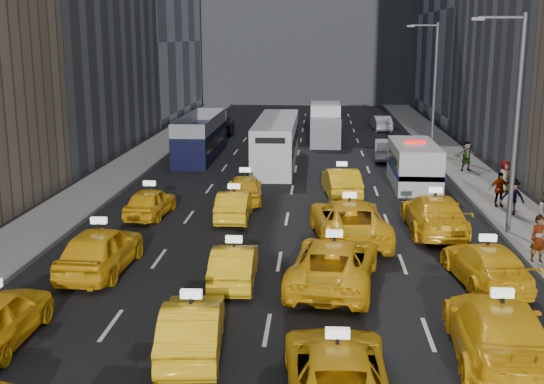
# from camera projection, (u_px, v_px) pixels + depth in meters

# --- Properties ---
(ground) EXTENTS (160.00, 160.00, 0.00)m
(ground) POSITION_uv_depth(u_px,v_px,m) (261.00, 363.00, 17.30)
(ground) COLOR black
(ground) RESTS_ON ground
(sidewalk_west) EXTENTS (3.00, 90.00, 0.15)m
(sidewalk_west) POSITION_uv_depth(u_px,v_px,m) (126.00, 168.00, 42.29)
(sidewalk_west) COLOR gray
(sidewalk_west) RESTS_ON ground
(sidewalk_east) EXTENTS (3.00, 90.00, 0.15)m
(sidewalk_east) POSITION_uv_depth(u_px,v_px,m) (470.00, 173.00, 40.90)
(sidewalk_east) COLOR gray
(sidewalk_east) RESTS_ON ground
(curb_west) EXTENTS (0.15, 90.00, 0.18)m
(curb_west) POSITION_uv_depth(u_px,v_px,m) (149.00, 168.00, 42.19)
(curb_west) COLOR slate
(curb_west) RESTS_ON ground
(curb_east) EXTENTS (0.15, 90.00, 0.18)m
(curb_east) POSITION_uv_depth(u_px,v_px,m) (445.00, 172.00, 41.00)
(curb_east) COLOR slate
(curb_east) RESTS_ON ground
(streetlight_near) EXTENTS (2.15, 0.22, 9.00)m
(streetlight_near) POSITION_uv_depth(u_px,v_px,m) (514.00, 117.00, 27.27)
(streetlight_near) COLOR #595B60
(streetlight_near) RESTS_ON ground
(streetlight_far) EXTENTS (2.15, 0.22, 9.00)m
(streetlight_far) POSITION_uv_depth(u_px,v_px,m) (433.00, 84.00, 46.71)
(streetlight_far) COLOR #595B60
(streetlight_far) RESTS_ON ground
(taxi_5) EXTENTS (1.91, 4.43, 1.42)m
(taxi_5) POSITION_uv_depth(u_px,v_px,m) (192.00, 328.00, 17.69)
(taxi_5) COLOR yellow
(taxi_5) RESTS_ON ground
(taxi_6) EXTENTS (2.53, 5.20, 1.42)m
(taxi_6) POSITION_uv_depth(u_px,v_px,m) (337.00, 371.00, 15.37)
(taxi_6) COLOR yellow
(taxi_6) RESTS_ON ground
(taxi_7) EXTENTS (2.63, 5.77, 1.64)m
(taxi_7) POSITION_uv_depth(u_px,v_px,m) (499.00, 332.00, 17.18)
(taxi_7) COLOR yellow
(taxi_7) RESTS_ON ground
(taxi_8) EXTENTS (2.15, 4.95, 1.66)m
(taxi_8) POSITION_uv_depth(u_px,v_px,m) (100.00, 249.00, 23.76)
(taxi_8) COLOR yellow
(taxi_8) RESTS_ON ground
(taxi_9) EXTENTS (1.52, 4.06, 1.32)m
(taxi_9) POSITION_uv_depth(u_px,v_px,m) (234.00, 264.00, 22.71)
(taxi_9) COLOR yellow
(taxi_9) RESTS_ON ground
(taxi_10) EXTENTS (3.37, 6.00, 1.58)m
(taxi_10) POSITION_uv_depth(u_px,v_px,m) (334.00, 263.00, 22.47)
(taxi_10) COLOR yellow
(taxi_10) RESTS_ON ground
(taxi_11) EXTENTS (2.49, 4.99, 1.39)m
(taxi_11) POSITION_uv_depth(u_px,v_px,m) (486.00, 264.00, 22.64)
(taxi_11) COLOR yellow
(taxi_11) RESTS_ON ground
(taxi_12) EXTENTS (1.90, 4.06, 1.34)m
(taxi_12) POSITION_uv_depth(u_px,v_px,m) (150.00, 202.00, 31.17)
(taxi_12) COLOR yellow
(taxi_12) RESTS_ON ground
(taxi_13) EXTENTS (1.47, 4.04, 1.33)m
(taxi_13) POSITION_uv_depth(u_px,v_px,m) (234.00, 205.00, 30.65)
(taxi_13) COLOR yellow
(taxi_13) RESTS_ON ground
(taxi_14) EXTENTS (3.35, 6.28, 1.68)m
(taxi_14) POSITION_uv_depth(u_px,v_px,m) (349.00, 220.00, 27.47)
(taxi_14) COLOR yellow
(taxi_14) RESTS_ON ground
(taxi_15) EXTENTS (2.32, 5.60, 1.62)m
(taxi_15) POSITION_uv_depth(u_px,v_px,m) (434.00, 214.00, 28.61)
(taxi_15) COLOR yellow
(taxi_15) RESTS_ON ground
(taxi_16) EXTENTS (2.01, 4.29, 1.42)m
(taxi_16) POSITION_uv_depth(u_px,v_px,m) (245.00, 188.00, 33.89)
(taxi_16) COLOR yellow
(taxi_16) RESTS_ON ground
(taxi_17) EXTENTS (2.08, 4.72, 1.51)m
(taxi_17) POSITION_uv_depth(u_px,v_px,m) (341.00, 182.00, 35.01)
(taxi_17) COLOR yellow
(taxi_17) RESTS_ON ground
(nypd_van) EXTENTS (2.60, 6.12, 2.59)m
(nypd_van) POSITION_uv_depth(u_px,v_px,m) (414.00, 166.00, 37.25)
(nypd_van) COLOR silver
(nypd_van) RESTS_ON ground
(double_decker) EXTENTS (2.64, 9.84, 2.84)m
(double_decker) POSITION_uv_depth(u_px,v_px,m) (201.00, 137.00, 46.22)
(double_decker) COLOR black
(double_decker) RESTS_ON ground
(city_bus) EXTENTS (2.62, 11.54, 2.97)m
(city_bus) POSITION_uv_depth(u_px,v_px,m) (276.00, 142.00, 43.53)
(city_bus) COLOR silver
(city_bus) RESTS_ON ground
(box_truck) EXTENTS (2.97, 6.77, 3.00)m
(box_truck) POSITION_uv_depth(u_px,v_px,m) (325.00, 124.00, 52.48)
(box_truck) COLOR white
(box_truck) RESTS_ON ground
(misc_car_0) EXTENTS (1.83, 4.49, 1.45)m
(misc_car_0) POSITION_uv_depth(u_px,v_px,m) (386.00, 149.00, 45.44)
(misc_car_0) COLOR #919498
(misc_car_0) RESTS_ON ground
(misc_car_1) EXTENTS (3.21, 5.89, 1.57)m
(misc_car_1) POSITION_uv_depth(u_px,v_px,m) (218.00, 124.00, 58.13)
(misc_car_1) COLOR black
(misc_car_1) RESTS_ON ground
(misc_car_2) EXTENTS (2.43, 5.61, 1.61)m
(misc_car_2) POSITION_uv_depth(u_px,v_px,m) (328.00, 121.00, 59.88)
(misc_car_2) COLOR slate
(misc_car_2) RESTS_ON ground
(misc_car_3) EXTENTS (1.96, 4.62, 1.56)m
(misc_car_3) POSITION_uv_depth(u_px,v_px,m) (274.00, 123.00, 58.82)
(misc_car_3) COLOR black
(misc_car_3) RESTS_ON ground
(misc_car_4) EXTENTS (1.66, 4.13, 1.33)m
(misc_car_4) POSITION_uv_depth(u_px,v_px,m) (381.00, 123.00, 59.63)
(misc_car_4) COLOR #95979B
(misc_car_4) RESTS_ON ground
(pedestrian_0) EXTENTS (0.68, 0.50, 1.72)m
(pedestrian_0) POSITION_uv_depth(u_px,v_px,m) (539.00, 239.00, 24.36)
(pedestrian_0) COLOR gray
(pedestrian_0) RESTS_ON sidewalk_east
(pedestrian_2) EXTENTS (1.17, 0.84, 1.68)m
(pedestrian_2) POSITION_uv_depth(u_px,v_px,m) (513.00, 197.00, 30.87)
(pedestrian_2) COLOR gray
(pedestrian_2) RESTS_ON sidewalk_east
(pedestrian_3) EXTENTS (1.02, 0.56, 1.66)m
(pedestrian_3) POSITION_uv_depth(u_px,v_px,m) (499.00, 190.00, 32.35)
(pedestrian_3) COLOR gray
(pedestrian_3) RESTS_ON sidewalk_east
(pedestrian_4) EXTENTS (0.90, 0.72, 1.62)m
(pedestrian_4) POSITION_uv_depth(u_px,v_px,m) (505.00, 176.00, 35.52)
(pedestrian_4) COLOR gray
(pedestrian_4) RESTS_ON sidewalk_east
(pedestrian_5) EXTENTS (1.71, 0.85, 1.77)m
(pedestrian_5) POSITION_uv_depth(u_px,v_px,m) (467.00, 156.00, 41.02)
(pedestrian_5) COLOR gray
(pedestrian_5) RESTS_ON sidewalk_east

